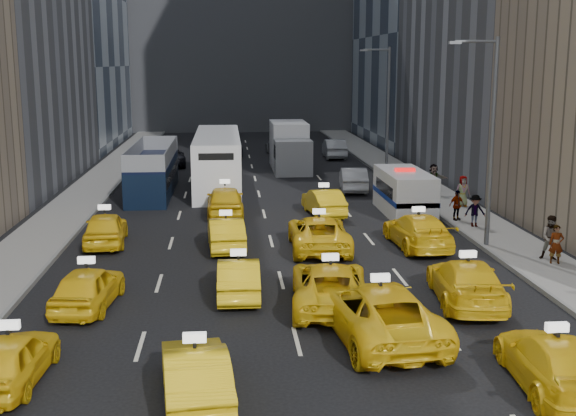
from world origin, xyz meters
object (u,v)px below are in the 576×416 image
(double_decker, at_px, (153,170))
(city_bus, at_px, (218,161))
(pedestrian_0, at_px, (556,244))
(box_truck, at_px, (290,147))
(nypd_van, at_px, (404,193))

(double_decker, bearing_deg, city_bus, 24.94)
(double_decker, bearing_deg, pedestrian_0, -48.70)
(city_bus, xyz_separation_m, box_truck, (5.32, 7.34, 0.02))
(city_bus, distance_m, box_truck, 9.07)
(nypd_van, distance_m, city_bus, 13.66)
(double_decker, bearing_deg, box_truck, 42.49)
(city_bus, bearing_deg, nypd_van, -45.92)
(nypd_van, xyz_separation_m, box_truck, (-4.65, 16.65, 0.62))
(box_truck, bearing_deg, double_decker, -135.42)
(pedestrian_0, bearing_deg, box_truck, 122.84)
(nypd_van, bearing_deg, pedestrian_0, -67.69)
(double_decker, xyz_separation_m, pedestrian_0, (17.40, -17.79, -0.56))
(nypd_van, relative_size, city_bus, 0.44)
(city_bus, height_order, pedestrian_0, city_bus)
(double_decker, relative_size, box_truck, 1.35)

